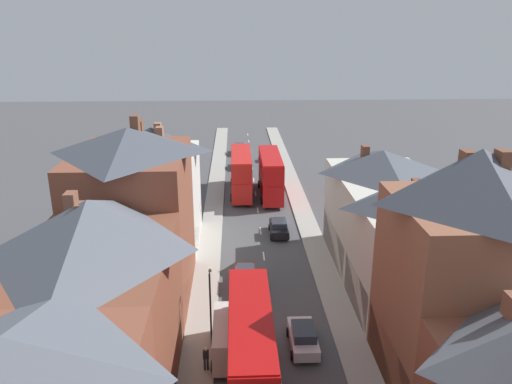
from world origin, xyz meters
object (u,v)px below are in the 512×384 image
at_px(car_parked_left_a, 303,337).
at_px(car_parked_right_a, 246,277).
at_px(double_decker_bus_far_approaching, 241,172).
at_px(car_near_blue, 279,227).
at_px(car_near_silver, 240,162).
at_px(pedestrian_mid_left, 206,357).
at_px(street_lamp, 210,304).
at_px(car_parked_left_b, 271,155).
at_px(car_mid_black, 239,149).
at_px(double_decker_bus_lead, 250,350).
at_px(delivery_van, 229,337).
at_px(double_decker_bus_mid_street, 270,174).

height_order(car_parked_left_a, car_parked_right_a, car_parked_left_a).
height_order(double_decker_bus_far_approaching, car_near_blue, double_decker_bus_far_approaching).
height_order(double_decker_bus_far_approaching, car_near_silver, double_decker_bus_far_approaching).
relative_size(car_parked_left_a, pedestrian_mid_left, 2.56).
distance_m(car_near_silver, street_lamp, 43.90).
bearing_deg(car_parked_left_b, street_lamp, -98.75).
bearing_deg(car_parked_right_a, car_parked_left_b, 82.96).
bearing_deg(car_mid_black, car_parked_right_a, -90.00).
height_order(double_decker_bus_lead, pedestrian_mid_left, double_decker_bus_lead).
distance_m(car_near_blue, car_parked_left_a, 18.72).
height_order(delivery_van, street_lamp, street_lamp).
bearing_deg(car_parked_left_b, delivery_van, -97.26).
bearing_deg(double_decker_bus_far_approaching, car_near_blue, -74.78).
height_order(car_near_silver, car_parked_right_a, car_parked_right_a).
xyz_separation_m(double_decker_bus_mid_street, delivery_van, (-4.89, -31.50, -1.48)).
relative_size(double_decker_bus_mid_street, car_parked_right_a, 2.37).
height_order(car_near_silver, street_lamp, street_lamp).
xyz_separation_m(double_decker_bus_far_approaching, pedestrian_mid_left, (-2.67, -34.13, -1.78)).
distance_m(car_parked_right_a, car_mid_black, 44.19).
distance_m(car_parked_right_a, delivery_van, 9.12).
distance_m(car_near_silver, car_parked_left_a, 44.27).
relative_size(double_decker_bus_mid_street, car_parked_left_a, 2.62).
relative_size(car_near_silver, delivery_van, 0.76).
distance_m(double_decker_bus_mid_street, car_near_silver, 13.80).
distance_m(double_decker_bus_mid_street, car_parked_left_a, 31.02).
bearing_deg(pedestrian_mid_left, double_decker_bus_mid_street, 79.27).
distance_m(car_parked_left_b, street_lamp, 48.37).
bearing_deg(car_parked_left_a, car_parked_left_b, 88.45).
distance_m(delivery_van, pedestrian_mid_left, 2.13).
xyz_separation_m(car_near_silver, delivery_van, (-1.30, -44.67, 0.54)).
xyz_separation_m(car_parked_left_a, pedestrian_mid_left, (-6.28, -2.15, 0.21)).
bearing_deg(car_parked_left_b, car_mid_black, 137.17).
bearing_deg(street_lamp, double_decker_bus_lead, -60.86).
distance_m(double_decker_bus_far_approaching, car_near_silver, 12.30).
xyz_separation_m(car_parked_left_a, delivery_van, (-4.90, -0.55, 0.52)).
xyz_separation_m(double_decker_bus_far_approaching, street_lamp, (-2.44, -31.63, 0.43)).
relative_size(car_mid_black, car_parked_left_b, 1.09).
bearing_deg(car_near_silver, double_decker_bus_mid_street, -74.75).
bearing_deg(double_decker_bus_far_approaching, pedestrian_mid_left, -94.48).
xyz_separation_m(car_near_silver, car_parked_left_a, (3.60, -44.12, 0.03)).
bearing_deg(double_decker_bus_mid_street, car_near_blue, -89.96).
height_order(double_decker_bus_mid_street, street_lamp, street_lamp).
distance_m(double_decker_bus_lead, street_lamp, 5.03).
bearing_deg(double_decker_bus_mid_street, double_decker_bus_lead, -95.88).
relative_size(car_parked_right_a, delivery_van, 0.88).
bearing_deg(street_lamp, pedestrian_mid_left, -95.28).
distance_m(car_near_silver, car_parked_right_a, 35.66).
bearing_deg(car_near_silver, double_decker_bus_lead, -90.01).
relative_size(car_near_silver, street_lamp, 0.72).
distance_m(double_decker_bus_far_approaching, pedestrian_mid_left, 34.28).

